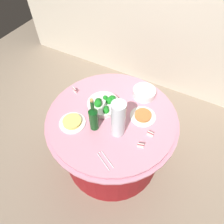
{
  "coord_description": "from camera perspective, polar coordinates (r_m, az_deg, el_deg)",
  "views": [
    {
      "loc": [
        0.5,
        -0.94,
        2.12
      ],
      "look_at": [
        0.0,
        0.0,
        0.79
      ],
      "focal_mm": 32.46,
      "sensor_mm": 36.0,
      "label": 1
    }
  ],
  "objects": [
    {
      "name": "food_plate_peanuts",
      "position": [
        1.74,
        8.69,
        -1.08
      ],
      "size": [
        0.22,
        0.22,
        0.04
      ],
      "color": "white",
      "rests_on": "buffet_table"
    },
    {
      "name": "label_placard_rear",
      "position": [
        1.62,
        10.72,
        -6.07
      ],
      "size": [
        0.05,
        0.01,
        0.05
      ],
      "color": "white",
      "rests_on": "buffet_table"
    },
    {
      "name": "food_plate_noodles",
      "position": [
        1.71,
        -11.12,
        -2.8
      ],
      "size": [
        0.22,
        0.22,
        0.04
      ],
      "color": "white",
      "rests_on": "buffet_table"
    },
    {
      "name": "wine_bottle",
      "position": [
        1.57,
        -5.21,
        -1.57
      ],
      "size": [
        0.07,
        0.07,
        0.34
      ],
      "color": "#0E4215",
      "rests_on": "buffet_table"
    },
    {
      "name": "label_placard_front",
      "position": [
        1.56,
        8.07,
        -9.31
      ],
      "size": [
        0.05,
        0.02,
        0.05
      ],
      "color": "white",
      "rests_on": "buffet_table"
    },
    {
      "name": "broccoli_bowl",
      "position": [
        1.77,
        -2.23,
        2.21
      ],
      "size": [
        0.28,
        0.28,
        0.12
      ],
      "color": "white",
      "rests_on": "buffet_table"
    },
    {
      "name": "plate_stack",
      "position": [
        1.9,
        9.05,
        5.4
      ],
      "size": [
        0.21,
        0.21,
        0.07
      ],
      "color": "white",
      "rests_on": "buffet_table"
    },
    {
      "name": "serving_tongs",
      "position": [
        1.52,
        -2.01,
        -13.33
      ],
      "size": [
        0.16,
        0.11,
        0.01
      ],
      "color": "silver",
      "rests_on": "buffet_table"
    },
    {
      "name": "ground_plane",
      "position": [
        2.37,
        0.0,
        -12.06
      ],
      "size": [
        6.0,
        6.0,
        0.0
      ],
      "primitive_type": "plane",
      "color": "gray"
    },
    {
      "name": "buffet_table",
      "position": [
        2.04,
        0.0,
        -7.31
      ],
      "size": [
        1.16,
        1.16,
        0.74
      ],
      "color": "maroon",
      "rests_on": "ground_plane"
    },
    {
      "name": "decorative_fruit_vase",
      "position": [
        1.52,
        1.75,
        -2.4
      ],
      "size": [
        0.11,
        0.11,
        0.34
      ],
      "color": "silver",
      "rests_on": "buffet_table"
    },
    {
      "name": "label_placard_mid",
      "position": [
        1.93,
        -10.54,
        6.09
      ],
      "size": [
        0.05,
        0.03,
        0.05
      ],
      "color": "white",
      "rests_on": "buffet_table"
    }
  ]
}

